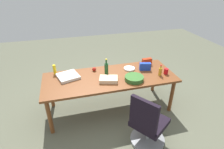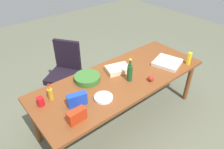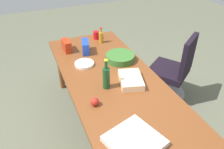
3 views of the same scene
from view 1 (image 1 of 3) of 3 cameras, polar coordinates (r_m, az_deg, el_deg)
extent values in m
plane|color=#5E614D|center=(3.81, -0.59, -10.40)|extent=(10.00, 10.00, 0.00)
cube|color=brown|center=(3.40, -0.65, -0.97)|extent=(2.44, 0.94, 0.04)
cylinder|color=brown|center=(4.26, 12.99, -0.82)|extent=(0.07, 0.07, 0.70)
cylinder|color=brown|center=(3.86, -18.65, -5.14)|extent=(0.07, 0.07, 0.70)
cylinder|color=brown|center=(3.72, 18.16, -6.44)|extent=(0.07, 0.07, 0.70)
cylinder|color=brown|center=(3.26, -18.99, -12.46)|extent=(0.07, 0.07, 0.70)
cylinder|color=gray|center=(3.25, 10.98, -19.26)|extent=(0.56, 0.56, 0.05)
cylinder|color=gray|center=(3.10, 11.34, -16.77)|extent=(0.06, 0.06, 0.36)
cube|color=black|center=(2.98, 11.68, -14.39)|extent=(0.67, 0.67, 0.09)
cube|color=black|center=(2.64, 9.91, -12.38)|extent=(0.30, 0.39, 0.50)
cube|color=blue|center=(3.65, 10.32, 2.48)|extent=(0.23, 0.13, 0.15)
cylinder|color=red|center=(3.61, 16.57, 0.98)|extent=(0.09, 0.09, 0.11)
cylinder|color=white|center=(3.66, 5.45, 1.87)|extent=(0.26, 0.26, 0.03)
cylinder|color=#C18E22|center=(3.52, 14.87, 0.80)|extent=(0.07, 0.07, 0.15)
cylinder|color=#C18E22|center=(3.47, 15.08, 2.27)|extent=(0.03, 0.03, 0.06)
cylinder|color=red|center=(3.46, 15.15, 2.77)|extent=(0.04, 0.04, 0.01)
cube|color=beige|center=(3.24, -1.07, -1.51)|extent=(0.37, 0.30, 0.07)
cube|color=silver|center=(3.45, -13.61, -0.53)|extent=(0.45, 0.45, 0.05)
sphere|color=#B1241A|center=(3.59, -5.61, 1.68)|extent=(0.08, 0.08, 0.08)
cylinder|color=yellow|center=(3.60, -17.55, 1.49)|extent=(0.07, 0.07, 0.19)
cube|color=#B52E11|center=(3.88, 10.85, 3.97)|extent=(0.20, 0.09, 0.14)
cylinder|color=#194922|center=(3.42, -1.77, 1.73)|extent=(0.08, 0.08, 0.22)
cylinder|color=#194922|center=(3.36, -1.81, 4.04)|extent=(0.03, 0.03, 0.09)
cylinder|color=gold|center=(3.34, -1.82, 4.80)|extent=(0.04, 0.04, 0.01)
cylinder|color=#366B2B|center=(3.29, 6.97, -1.17)|extent=(0.34, 0.34, 0.08)
camera|label=2|loc=(5.09, 13.35, 27.72)|focal=33.62mm
camera|label=3|loc=(3.74, -32.18, 20.04)|focal=36.11mm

